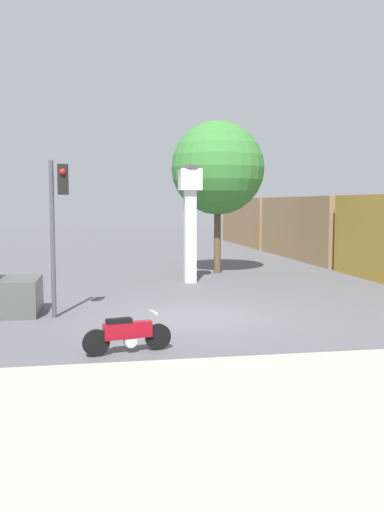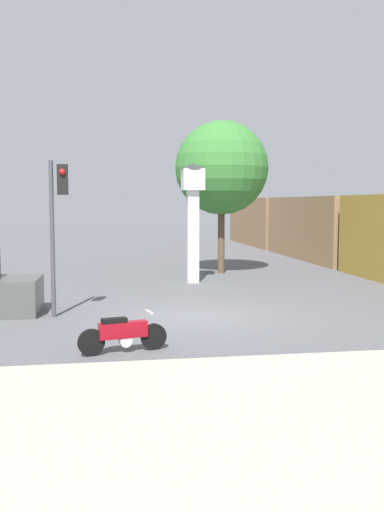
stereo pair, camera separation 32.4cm
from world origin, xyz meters
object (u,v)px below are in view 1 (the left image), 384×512
Objects in this scene: motorcycle at (127,334)px; traffic_light at (58,210)px; freight_train at (314,228)px; clock_tower at (190,205)px; street_tree at (218,168)px.

traffic_light is (-1.55, 4.01, 2.48)m from motorcycle.
motorcycle is at bearing -122.17° from freight_train.
freight_train is 7.69× the size of traffic_light.
clock_tower is 7.59m from traffic_light.
street_tree reaches higher than motorcycle.
motorcycle is 21.77m from freight_train.
freight_train is at bearing 44.60° from clock_tower.
clock_tower reaches higher than motorcycle.
clock_tower is 0.14× the size of freight_train.
motorcycle is 0.40× the size of clock_tower.
motorcycle is at bearing -68.91° from traffic_light.
traffic_light reaches higher than motorcycle.
clock_tower is 0.69× the size of street_tree.
clock_tower is (3.08, 10.03, 2.60)m from motorcycle.
freight_train reaches higher than motorcycle.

